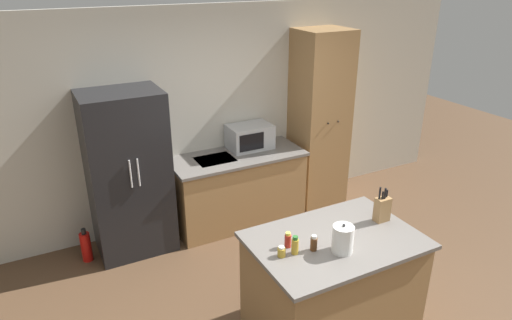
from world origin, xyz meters
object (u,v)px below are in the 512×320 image
Objects in this scene: pantry_cabinet at (319,119)px; kettle at (343,239)px; microwave at (250,137)px; spice_bottle_tall_dark at (295,246)px; refrigerator at (128,174)px; spice_bottle_amber_oil at (282,252)px; spice_bottle_green_herb at (314,243)px; fire_extinguisher at (86,246)px; spice_bottle_short_red at (288,240)px; knife_block at (382,209)px.

kettle is (-1.37, -2.29, -0.09)m from pantry_cabinet.
spice_bottle_tall_dark is (-0.73, -2.23, -0.03)m from microwave.
kettle is (0.34, -0.14, 0.04)m from spice_bottle_tall_dark.
spice_bottle_tall_dark is (0.79, -2.11, 0.10)m from refrigerator.
refrigerator is 21.29× the size of spice_bottle_amber_oil.
kettle is (0.19, -0.12, 0.05)m from spice_bottle_green_herb.
fire_extinguisher is (-1.23, 2.06, -0.80)m from spice_bottle_amber_oil.
pantry_cabinet reaches higher than spice_bottle_green_herb.
fire_extinguisher is (-1.68, 2.22, -0.88)m from kettle.
pantry_cabinet is 0.98m from microwave.
microwave is 2.25m from fire_extinguisher.
pantry_cabinet reaches higher than spice_bottle_tall_dark.
refrigerator is 0.92m from fire_extinguisher.
spice_bottle_amber_oil is 0.27m from spice_bottle_green_herb.
kettle is at bearing -23.03° from spice_bottle_tall_dark.
microwave is 2.25m from spice_bottle_short_red.
microwave reaches higher than spice_bottle_green_herb.
knife_block is at bearing 7.47° from spice_bottle_green_herb.
spice_bottle_short_red is 2.52m from fire_extinguisher.
spice_bottle_tall_dark is at bearing 156.97° from kettle.
knife_block is at bearing 3.17° from spice_bottle_amber_oil.
spice_bottle_short_red is (-0.00, 0.10, -0.01)m from spice_bottle_tall_dark.
fire_extinguisher is (-3.04, -0.07, -0.97)m from pantry_cabinet.
refrigerator reaches higher than knife_block.
pantry_cabinet reaches higher than knife_block.
spice_bottle_tall_dark is at bearing -108.24° from microwave.
spice_bottle_green_herb is at bearing -9.52° from spice_bottle_amber_oil.
pantry_cabinet is at bearing 49.57° from spice_bottle_amber_oil.
microwave reaches higher than spice_bottle_tall_dark.
spice_bottle_green_herb is at bearing -172.53° from knife_block.
spice_bottle_amber_oil is at bearing -141.15° from spice_bottle_short_red.
kettle reaches higher than spice_bottle_tall_dark.
knife_block reaches higher than spice_bottle_amber_oil.
fire_extinguisher is (-1.34, 1.97, -0.82)m from spice_bottle_short_red.
microwave is 2.33m from spice_bottle_green_herb.
refrigerator is 5.56× the size of knife_block.
spice_bottle_short_red is at bearing 38.85° from spice_bottle_amber_oil.
fire_extinguisher is at bearing -178.71° from pantry_cabinet.
knife_block is 1.04m from spice_bottle_amber_oil.
spice_bottle_green_herb is at bearing 147.79° from kettle.
microwave is 2.16× the size of kettle.
spice_bottle_short_red is 0.52× the size of kettle.
spice_bottle_green_herb is (-0.77, -0.10, -0.06)m from knife_block.
spice_bottle_short_red is (-1.71, -2.04, -0.14)m from pantry_cabinet.
spice_bottle_short_red reaches higher than fire_extinguisher.
fire_extinguisher is (-2.26, 2.00, -0.88)m from knife_block.
knife_block is 0.63m from kettle.
spice_bottle_amber_oil is (-1.81, -2.13, -0.16)m from pantry_cabinet.
microwave is 2.41m from kettle.
spice_bottle_amber_oil is at bearing -130.43° from pantry_cabinet.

